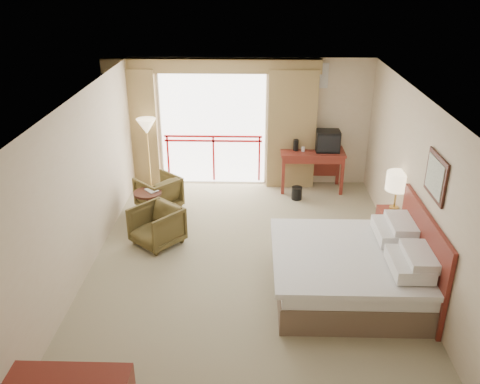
{
  "coord_description": "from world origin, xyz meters",
  "views": [
    {
      "loc": [
        0.06,
        -6.84,
        4.42
      ],
      "look_at": [
        -0.14,
        0.4,
        1.14
      ],
      "focal_mm": 38.0,
      "sensor_mm": 36.0,
      "label": 1
    }
  ],
  "objects_px": {
    "table_lamp": "(398,182)",
    "wastebasket": "(297,193)",
    "desk": "(312,158)",
    "side_table": "(148,201)",
    "armchair_far": "(160,208)",
    "floor_lamp": "(147,129)",
    "armchair_near": "(158,243)",
    "tv": "(328,141)",
    "bed": "(351,270)",
    "nightstand": "(392,229)"
  },
  "relations": [
    {
      "from": "table_lamp",
      "to": "wastebasket",
      "type": "distance_m",
      "value": 2.53
    },
    {
      "from": "desk",
      "to": "side_table",
      "type": "relative_size",
      "value": 2.34
    },
    {
      "from": "desk",
      "to": "armchair_far",
      "type": "relative_size",
      "value": 1.81
    },
    {
      "from": "desk",
      "to": "floor_lamp",
      "type": "bearing_deg",
      "value": -174.74
    },
    {
      "from": "armchair_near",
      "to": "armchair_far",
      "type": "bearing_deg",
      "value": 139.31
    },
    {
      "from": "desk",
      "to": "tv",
      "type": "distance_m",
      "value": 0.51
    },
    {
      "from": "bed",
      "to": "nightstand",
      "type": "bearing_deg",
      "value": 56.08
    },
    {
      "from": "wastebasket",
      "to": "side_table",
      "type": "distance_m",
      "value": 3.02
    },
    {
      "from": "nightstand",
      "to": "side_table",
      "type": "bearing_deg",
      "value": 167.27
    },
    {
      "from": "table_lamp",
      "to": "armchair_near",
      "type": "bearing_deg",
      "value": -178.83
    },
    {
      "from": "nightstand",
      "to": "table_lamp",
      "type": "bearing_deg",
      "value": 88.5
    },
    {
      "from": "floor_lamp",
      "to": "armchair_far",
      "type": "bearing_deg",
      "value": -69.67
    },
    {
      "from": "floor_lamp",
      "to": "desk",
      "type": "bearing_deg",
      "value": 3.0
    },
    {
      "from": "armchair_far",
      "to": "armchair_near",
      "type": "xyz_separation_m",
      "value": [
        0.21,
        -1.39,
        0.0
      ]
    },
    {
      "from": "table_lamp",
      "to": "side_table",
      "type": "height_order",
      "value": "table_lamp"
    },
    {
      "from": "desk",
      "to": "wastebasket",
      "type": "bearing_deg",
      "value": -117.08
    },
    {
      "from": "desk",
      "to": "floor_lamp",
      "type": "height_order",
      "value": "floor_lamp"
    },
    {
      "from": "nightstand",
      "to": "armchair_near",
      "type": "relative_size",
      "value": 0.87
    },
    {
      "from": "nightstand",
      "to": "desk",
      "type": "relative_size",
      "value": 0.49
    },
    {
      "from": "table_lamp",
      "to": "wastebasket",
      "type": "relative_size",
      "value": 2.48
    },
    {
      "from": "floor_lamp",
      "to": "bed",
      "type": "bearing_deg",
      "value": -45.08
    },
    {
      "from": "desk",
      "to": "tv",
      "type": "bearing_deg",
      "value": -9.93
    },
    {
      "from": "desk",
      "to": "floor_lamp",
      "type": "relative_size",
      "value": 0.85
    },
    {
      "from": "desk",
      "to": "armchair_near",
      "type": "distance_m",
      "value": 3.83
    },
    {
      "from": "nightstand",
      "to": "floor_lamp",
      "type": "bearing_deg",
      "value": 152.03
    },
    {
      "from": "bed",
      "to": "nightstand",
      "type": "height_order",
      "value": "bed"
    },
    {
      "from": "nightstand",
      "to": "tv",
      "type": "xyz_separation_m",
      "value": [
        -0.83,
        2.37,
        0.75
      ]
    },
    {
      "from": "floor_lamp",
      "to": "table_lamp",
      "type": "bearing_deg",
      "value": -25.97
    },
    {
      "from": "nightstand",
      "to": "armchair_far",
      "type": "height_order",
      "value": "nightstand"
    },
    {
      "from": "table_lamp",
      "to": "armchair_far",
      "type": "distance_m",
      "value": 4.55
    },
    {
      "from": "tv",
      "to": "armchair_far",
      "type": "bearing_deg",
      "value": -157.71
    },
    {
      "from": "nightstand",
      "to": "tv",
      "type": "relative_size",
      "value": 1.36
    },
    {
      "from": "wastebasket",
      "to": "armchair_near",
      "type": "xyz_separation_m",
      "value": [
        -2.52,
        -1.88,
        -0.13
      ]
    },
    {
      "from": "wastebasket",
      "to": "floor_lamp",
      "type": "bearing_deg",
      "value": 172.36
    },
    {
      "from": "bed",
      "to": "armchair_near",
      "type": "height_order",
      "value": "bed"
    },
    {
      "from": "table_lamp",
      "to": "desk",
      "type": "distance_m",
      "value": 2.68
    },
    {
      "from": "armchair_far",
      "to": "floor_lamp",
      "type": "relative_size",
      "value": 0.47
    },
    {
      "from": "tv",
      "to": "bed",
      "type": "bearing_deg",
      "value": -85.86
    },
    {
      "from": "wastebasket",
      "to": "tv",
      "type": "bearing_deg",
      "value": 39.76
    },
    {
      "from": "tv",
      "to": "desk",
      "type": "bearing_deg",
      "value": 173.35
    },
    {
      "from": "bed",
      "to": "tv",
      "type": "distance_m",
      "value": 3.8
    },
    {
      "from": "bed",
      "to": "tv",
      "type": "height_order",
      "value": "tv"
    },
    {
      "from": "nightstand",
      "to": "armchair_far",
      "type": "bearing_deg",
      "value": 160.6
    },
    {
      "from": "table_lamp",
      "to": "tv",
      "type": "bearing_deg",
      "value": 109.62
    },
    {
      "from": "armchair_far",
      "to": "floor_lamp",
      "type": "xyz_separation_m",
      "value": [
        -0.33,
        0.9,
        1.33
      ]
    },
    {
      "from": "desk",
      "to": "wastebasket",
      "type": "height_order",
      "value": "desk"
    },
    {
      "from": "table_lamp",
      "to": "armchair_near",
      "type": "height_order",
      "value": "table_lamp"
    },
    {
      "from": "table_lamp",
      "to": "tv",
      "type": "distance_m",
      "value": 2.46
    },
    {
      "from": "table_lamp",
      "to": "desk",
      "type": "relative_size",
      "value": 0.5
    },
    {
      "from": "bed",
      "to": "nightstand",
      "type": "xyz_separation_m",
      "value": [
        0.92,
        1.37,
        -0.05
      ]
    }
  ]
}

